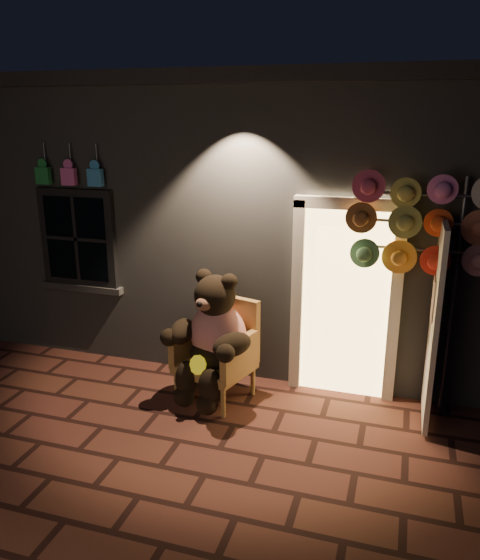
% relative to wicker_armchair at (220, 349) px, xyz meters
% --- Properties ---
extents(ground, '(60.00, 60.00, 0.00)m').
position_rel_wicker_armchair_xyz_m(ground, '(-0.08, -0.98, -0.55)').
color(ground, '#4E261E').
rests_on(ground, ground).
extents(shop_building, '(7.30, 5.95, 3.51)m').
position_rel_wicker_armchair_xyz_m(shop_building, '(-0.08, 3.01, 1.19)').
color(shop_building, slate).
rests_on(shop_building, ground).
extents(wicker_armchair, '(0.90, 0.86, 1.10)m').
position_rel_wicker_armchair_xyz_m(wicker_armchair, '(0.00, 0.00, 0.00)').
color(wicker_armchair, '#B48E45').
rests_on(wicker_armchair, ground).
extents(teddy_bear, '(0.99, 0.90, 1.42)m').
position_rel_wicker_armchair_xyz_m(teddy_bear, '(-0.03, -0.14, 0.19)').
color(teddy_bear, red).
rests_on(teddy_bear, ground).
extents(hat_rack, '(1.39, 0.22, 2.46)m').
position_rel_wicker_armchair_xyz_m(hat_rack, '(1.98, 0.30, 1.42)').
color(hat_rack, '#59595E').
rests_on(hat_rack, ground).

